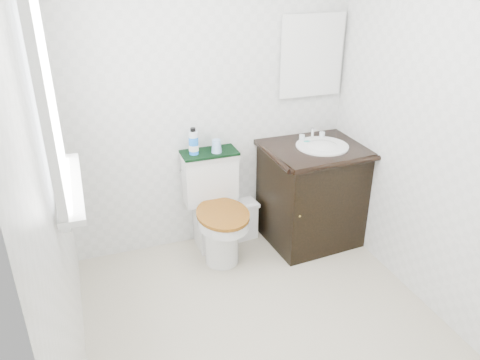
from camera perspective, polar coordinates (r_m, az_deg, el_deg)
floor at (r=3.10m, az=3.59°, el=-17.91°), size 2.40×2.40×0.00m
wall_back at (r=3.51m, az=-3.66°, el=10.10°), size 2.40×0.00×2.40m
wall_front at (r=1.57m, az=22.72°, el=-13.23°), size 2.40×0.00×2.40m
wall_left at (r=2.26m, az=-22.11°, el=-0.82°), size 0.00×2.40×2.40m
wall_right at (r=3.04m, az=23.82°, el=5.46°), size 0.00×2.40×2.40m
window at (r=2.38m, az=-22.74°, el=9.42°), size 0.02×0.70×0.90m
mirror at (r=3.73m, az=8.71°, el=14.74°), size 0.50×0.02×0.60m
toilet at (r=3.62m, az=-3.01°, el=-4.01°), size 0.43×0.62×0.79m
vanity at (r=3.80m, az=8.96°, el=-1.29°), size 0.81×0.71×0.92m
trash_bin at (r=3.89m, az=0.39°, el=-4.82°), size 0.24×0.20×0.32m
towel at (r=3.52m, az=-3.76°, el=3.34°), size 0.42×0.22×0.02m
mouthwash_bottle at (r=3.46m, az=-5.69°, el=4.62°), size 0.07×0.07×0.20m
cup at (r=3.49m, az=-2.88°, el=4.16°), size 0.08×0.08×0.10m
soap_bar at (r=3.69m, az=8.17°, el=4.67°), size 0.07×0.05×0.02m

